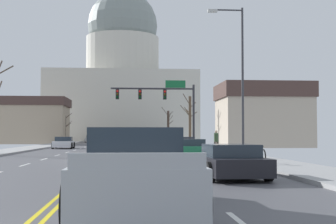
{
  "coord_description": "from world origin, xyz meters",
  "views": [
    {
      "loc": [
        1.61,
        -26.78,
        1.51
      ],
      "look_at": [
        6.3,
        31.07,
        4.22
      ],
      "focal_mm": 50.28,
      "sensor_mm": 36.0,
      "label": 1
    }
  ],
  "objects_px": {
    "sedan_near_00": "(170,145)",
    "sedan_oncoming_02": "(109,140)",
    "pedestrian_00": "(216,140)",
    "sedan_oncoming_01": "(105,141)",
    "sedan_near_01": "(182,146)",
    "sedan_oncoming_03": "(91,139)",
    "sedan_near_02": "(188,149)",
    "pickup_truck_near_05": "(135,173)",
    "sedan_near_04": "(230,162)",
    "sedan_near_03": "(129,154)",
    "signal_gantry": "(163,99)",
    "bicycle_parked": "(260,156)",
    "sedan_oncoming_00": "(64,143)",
    "street_lamp_right": "(238,70)"
  },
  "relations": [
    {
      "from": "sedan_near_03",
      "to": "sedan_oncoming_01",
      "type": "relative_size",
      "value": 1.05
    },
    {
      "from": "sedan_near_01",
      "to": "sedan_oncoming_03",
      "type": "relative_size",
      "value": 1.04
    },
    {
      "from": "sedan_oncoming_00",
      "to": "pedestrian_00",
      "type": "relative_size",
      "value": 2.58
    },
    {
      "from": "sedan_near_00",
      "to": "sedan_oncoming_02",
      "type": "xyz_separation_m",
      "value": [
        -6.69,
        32.01,
        0.01
      ]
    },
    {
      "from": "sedan_oncoming_02",
      "to": "pedestrian_00",
      "type": "relative_size",
      "value": 2.58
    },
    {
      "from": "pedestrian_00",
      "to": "street_lamp_right",
      "type": "bearing_deg",
      "value": -92.47
    },
    {
      "from": "pickup_truck_near_05",
      "to": "sedan_near_00",
      "type": "bearing_deg",
      "value": 83.85
    },
    {
      "from": "signal_gantry",
      "to": "sedan_near_02",
      "type": "distance_m",
      "value": 16.59
    },
    {
      "from": "sedan_near_03",
      "to": "sedan_near_02",
      "type": "bearing_deg",
      "value": 60.81
    },
    {
      "from": "sedan_near_00",
      "to": "sedan_oncoming_01",
      "type": "height_order",
      "value": "sedan_oncoming_01"
    },
    {
      "from": "sedan_near_00",
      "to": "sedan_oncoming_03",
      "type": "xyz_separation_m",
      "value": [
        -10.31,
        43.12,
        0.04
      ]
    },
    {
      "from": "sedan_near_03",
      "to": "pickup_truck_near_05",
      "type": "relative_size",
      "value": 0.77
    },
    {
      "from": "sedan_near_00",
      "to": "pedestrian_00",
      "type": "height_order",
      "value": "pedestrian_00"
    },
    {
      "from": "sedan_oncoming_01",
      "to": "pedestrian_00",
      "type": "relative_size",
      "value": 2.56
    },
    {
      "from": "sedan_oncoming_01",
      "to": "bicycle_parked",
      "type": "distance_m",
      "value": 41.84
    },
    {
      "from": "sedan_near_00",
      "to": "pedestrian_00",
      "type": "bearing_deg",
      "value": -53.12
    },
    {
      "from": "sedan_near_03",
      "to": "bicycle_parked",
      "type": "distance_m",
      "value": 6.04
    },
    {
      "from": "sedan_near_00",
      "to": "sedan_oncoming_00",
      "type": "relative_size",
      "value": 1.08
    },
    {
      "from": "signal_gantry",
      "to": "sedan_oncoming_00",
      "type": "height_order",
      "value": "signal_gantry"
    },
    {
      "from": "sedan_near_00",
      "to": "pickup_truck_near_05",
      "type": "bearing_deg",
      "value": -96.15
    },
    {
      "from": "street_lamp_right",
      "to": "sedan_oncoming_02",
      "type": "distance_m",
      "value": 47.06
    },
    {
      "from": "sedan_oncoming_03",
      "to": "pedestrian_00",
      "type": "relative_size",
      "value": 2.73
    },
    {
      "from": "sedan_near_00",
      "to": "pickup_truck_near_05",
      "type": "xyz_separation_m",
      "value": [
        -3.4,
        -31.62,
        0.17
      ]
    },
    {
      "from": "sedan_near_04",
      "to": "sedan_oncoming_00",
      "type": "xyz_separation_m",
      "value": [
        -10.27,
        33.67,
        0.02
      ]
    },
    {
      "from": "sedan_near_03",
      "to": "sedan_oncoming_00",
      "type": "xyz_separation_m",
      "value": [
        -6.84,
        27.89,
        -0.02
      ]
    },
    {
      "from": "sedan_near_02",
      "to": "sedan_oncoming_01",
      "type": "bearing_deg",
      "value": 101.08
    },
    {
      "from": "sedan_oncoming_03",
      "to": "bicycle_parked",
      "type": "distance_m",
      "value": 63.94
    },
    {
      "from": "sedan_near_02",
      "to": "pickup_truck_near_05",
      "type": "distance_m",
      "value": 19.0
    },
    {
      "from": "sedan_near_03",
      "to": "sedan_oncoming_02",
      "type": "height_order",
      "value": "sedan_oncoming_02"
    },
    {
      "from": "sedan_oncoming_02",
      "to": "sedan_near_02",
      "type": "bearing_deg",
      "value": -81.58
    },
    {
      "from": "sedan_oncoming_00",
      "to": "sedan_oncoming_03",
      "type": "relative_size",
      "value": 0.94
    },
    {
      "from": "signal_gantry",
      "to": "bicycle_parked",
      "type": "xyz_separation_m",
      "value": [
        2.88,
        -22.66,
        -4.28
      ]
    },
    {
      "from": "street_lamp_right",
      "to": "sedan_oncoming_01",
      "type": "relative_size",
      "value": 2.08
    },
    {
      "from": "sedan_near_04",
      "to": "sedan_near_03",
      "type": "bearing_deg",
      "value": 120.7
    },
    {
      "from": "sedan_near_04",
      "to": "pedestrian_00",
      "type": "distance_m",
      "value": 20.9
    },
    {
      "from": "sedan_oncoming_00",
      "to": "sedan_near_02",
      "type": "bearing_deg",
      "value": -64.48
    },
    {
      "from": "sedan_near_03",
      "to": "sedan_oncoming_01",
      "type": "xyz_separation_m",
      "value": [
        -3.2,
        40.44,
        0.0
      ]
    },
    {
      "from": "signal_gantry",
      "to": "sedan_oncoming_02",
      "type": "distance_m",
      "value": 29.85
    },
    {
      "from": "pickup_truck_near_05",
      "to": "signal_gantry",
      "type": "bearing_deg",
      "value": 85.04
    },
    {
      "from": "sedan_near_00",
      "to": "sedan_near_01",
      "type": "distance_m",
      "value": 6.13
    },
    {
      "from": "sedan_near_03",
      "to": "sedan_oncoming_02",
      "type": "relative_size",
      "value": 1.04
    },
    {
      "from": "sedan_near_02",
      "to": "sedan_oncoming_02",
      "type": "distance_m",
      "value": 45.42
    },
    {
      "from": "signal_gantry",
      "to": "bicycle_parked",
      "type": "bearing_deg",
      "value": -82.75
    },
    {
      "from": "street_lamp_right",
      "to": "sedan_oncoming_00",
      "type": "distance_m",
      "value": 26.56
    },
    {
      "from": "sedan_oncoming_03",
      "to": "sedan_oncoming_01",
      "type": "bearing_deg",
      "value": -80.73
    },
    {
      "from": "street_lamp_right",
      "to": "pedestrian_00",
      "type": "relative_size",
      "value": 5.32
    },
    {
      "from": "sedan_near_03",
      "to": "bicycle_parked",
      "type": "xyz_separation_m",
      "value": [
        6.03,
        -0.36,
        -0.1
      ]
    },
    {
      "from": "sedan_oncoming_00",
      "to": "bicycle_parked",
      "type": "height_order",
      "value": "sedan_oncoming_00"
    },
    {
      "from": "sedan_oncoming_02",
      "to": "bicycle_parked",
      "type": "xyz_separation_m",
      "value": [
        9.18,
        -51.54,
        -0.1
      ]
    },
    {
      "from": "street_lamp_right",
      "to": "sedan_oncoming_01",
      "type": "bearing_deg",
      "value": 105.27
    }
  ]
}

